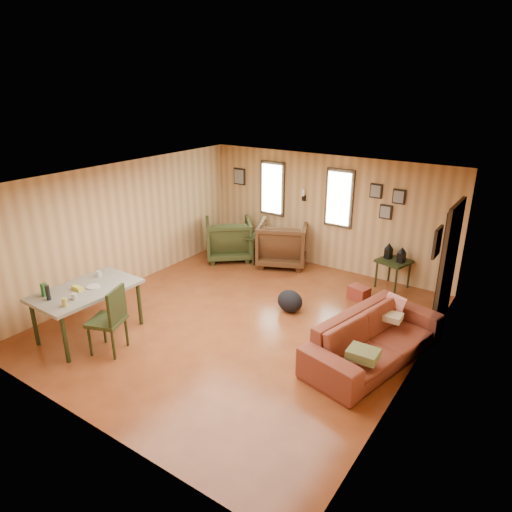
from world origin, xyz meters
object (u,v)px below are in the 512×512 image
(sofa, at_px, (376,331))
(recliner_green, at_px, (228,237))
(end_table, at_px, (246,242))
(dining_table, at_px, (85,293))
(side_table, at_px, (394,259))
(recliner_brown, at_px, (283,241))

(sofa, relative_size, recliner_green, 2.33)
(end_table, xyz_separation_m, dining_table, (-0.19, -4.01, 0.29))
(recliner_green, relative_size, end_table, 1.30)
(dining_table, bearing_deg, side_table, 54.23)
(sofa, relative_size, recliner_brown, 2.23)
(recliner_brown, bearing_deg, dining_table, 53.00)
(recliner_green, relative_size, side_table, 1.14)
(sofa, bearing_deg, recliner_green, 77.16)
(end_table, bearing_deg, recliner_green, -165.56)
(recliner_green, xyz_separation_m, side_table, (3.59, 0.52, 0.10))
(dining_table, bearing_deg, recliner_green, 94.78)
(recliner_brown, relative_size, dining_table, 0.67)
(end_table, distance_m, dining_table, 4.02)
(recliner_green, bearing_deg, dining_table, 52.37)
(sofa, height_order, end_table, sofa)
(recliner_green, distance_m, end_table, 0.43)
(recliner_brown, distance_m, side_table, 2.41)
(end_table, relative_size, side_table, 0.88)
(end_table, height_order, side_table, side_table)
(dining_table, bearing_deg, recliner_brown, 78.72)
(recliner_brown, xyz_separation_m, dining_table, (-0.98, -4.27, 0.20))
(recliner_brown, bearing_deg, end_table, -5.50)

